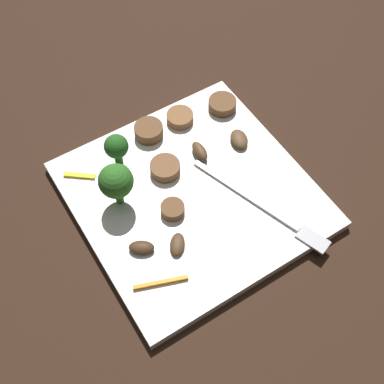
{
  "coord_description": "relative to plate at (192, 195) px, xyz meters",
  "views": [
    {
      "loc": [
        0.27,
        -0.17,
        0.5
      ],
      "look_at": [
        0.0,
        0.0,
        0.01
      ],
      "focal_mm": 47.65,
      "sensor_mm": 36.0,
      "label": 1
    }
  ],
  "objects": [
    {
      "name": "sausage_slice_0",
      "position": [
        -0.1,
        -0.0,
        0.01
      ],
      "size": [
        0.04,
        0.04,
        0.02
      ],
      "primitive_type": "cylinder",
      "rotation": [
        0.0,
        0.0,
        1.73
      ],
      "color": "brown",
      "rests_on": "plate"
    },
    {
      "name": "sausage_slice_2",
      "position": [
        0.01,
        -0.03,
        0.01
      ],
      "size": [
        0.03,
        0.03,
        0.01
      ],
      "primitive_type": "cylinder",
      "rotation": [
        0.0,
        0.0,
        1.23
      ],
      "color": "brown",
      "rests_on": "plate"
    },
    {
      "name": "mushroom_2",
      "position": [
        -0.03,
        0.09,
        0.01
      ],
      "size": [
        0.03,
        0.03,
        0.01
      ],
      "primitive_type": "ellipsoid",
      "rotation": [
        0.0,
        0.0,
        2.84
      ],
      "color": "brown",
      "rests_on": "plate"
    },
    {
      "name": "ground_plane",
      "position": [
        0.0,
        0.0,
        -0.01
      ],
      "size": [
        1.4,
        1.4,
        0.0
      ],
      "primitive_type": "plane",
      "color": "black"
    },
    {
      "name": "sausage_slice_3",
      "position": [
        -0.1,
        0.04,
        0.01
      ],
      "size": [
        0.04,
        0.04,
        0.01
      ],
      "primitive_type": "cylinder",
      "rotation": [
        0.0,
        0.0,
        1.19
      ],
      "color": "brown",
      "rests_on": "plate"
    },
    {
      "name": "broccoli_floret_0",
      "position": [
        -0.03,
        -0.08,
        0.05
      ],
      "size": [
        0.04,
        0.04,
        0.06
      ],
      "color": "#347525",
      "rests_on": "plate"
    },
    {
      "name": "broccoli_floret_1",
      "position": [
        -0.08,
        -0.05,
        0.04
      ],
      "size": [
        0.03,
        0.03,
        0.05
      ],
      "color": "#296420",
      "rests_on": "plate"
    },
    {
      "name": "plate",
      "position": [
        0.0,
        0.0,
        0.0
      ],
      "size": [
        0.26,
        0.26,
        0.01
      ],
      "primitive_type": "cube",
      "color": "white",
      "rests_on": "ground_plane"
    },
    {
      "name": "mushroom_1",
      "position": [
        0.03,
        -0.08,
        0.01
      ],
      "size": [
        0.03,
        0.03,
        0.01
      ],
      "primitive_type": "ellipsoid",
      "rotation": [
        0.0,
        0.0,
        4.12
      ],
      "color": "#422B19",
      "rests_on": "plate"
    },
    {
      "name": "pepper_strip_1",
      "position": [
        -0.09,
        -0.1,
        0.01
      ],
      "size": [
        0.03,
        0.03,
        0.0
      ],
      "primitive_type": "cube",
      "rotation": [
        0.0,
        0.0,
        0.91
      ],
      "color": "yellow",
      "rests_on": "plate"
    },
    {
      "name": "fork",
      "position": [
        0.07,
        0.06,
        0.01
      ],
      "size": [
        0.17,
        0.07,
        0.0
      ],
      "rotation": [
        0.0,
        0.0,
        0.33
      ],
      "color": "silver",
      "rests_on": "plate"
    },
    {
      "name": "sausage_slice_1",
      "position": [
        -0.04,
        -0.01,
        0.01
      ],
      "size": [
        0.05,
        0.05,
        0.01
      ],
      "primitive_type": "cylinder",
      "rotation": [
        0.0,
        0.0,
        2.07
      ],
      "color": "brown",
      "rests_on": "plate"
    },
    {
      "name": "mushroom_0",
      "position": [
        -0.04,
        0.04,
        0.01
      ],
      "size": [
        0.03,
        0.02,
        0.01
      ],
      "primitive_type": "ellipsoid",
      "rotation": [
        0.0,
        0.0,
        3.05
      ],
      "color": "brown",
      "rests_on": "plate"
    },
    {
      "name": "mushroom_3",
      "position": [
        0.05,
        -0.05,
        0.01
      ],
      "size": [
        0.03,
        0.03,
        0.01
      ],
      "primitive_type": "ellipsoid",
      "rotation": [
        0.0,
        0.0,
        2.5
      ],
      "color": "#4C331E",
      "rests_on": "plate"
    },
    {
      "name": "sausage_slice_4",
      "position": [
        -0.09,
        0.1,
        0.01
      ],
      "size": [
        0.04,
        0.04,
        0.01
      ],
      "primitive_type": "cylinder",
      "rotation": [
        0.0,
        0.0,
        1.73
      ],
      "color": "brown",
      "rests_on": "plate"
    },
    {
      "name": "pepper_strip_0",
      "position": [
        0.08,
        -0.09,
        0.01
      ],
      "size": [
        0.02,
        0.06,
        0.0
      ],
      "primitive_type": "cube",
      "rotation": [
        0.0,
        0.0,
        1.22
      ],
      "color": "orange",
      "rests_on": "plate"
    }
  ]
}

